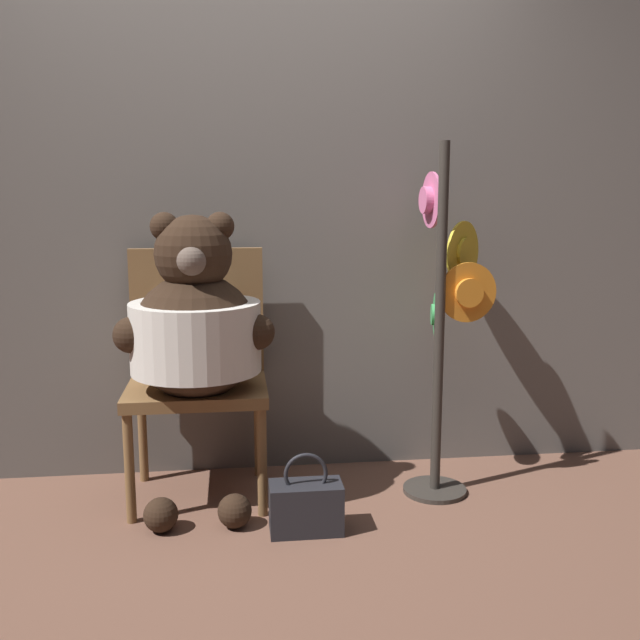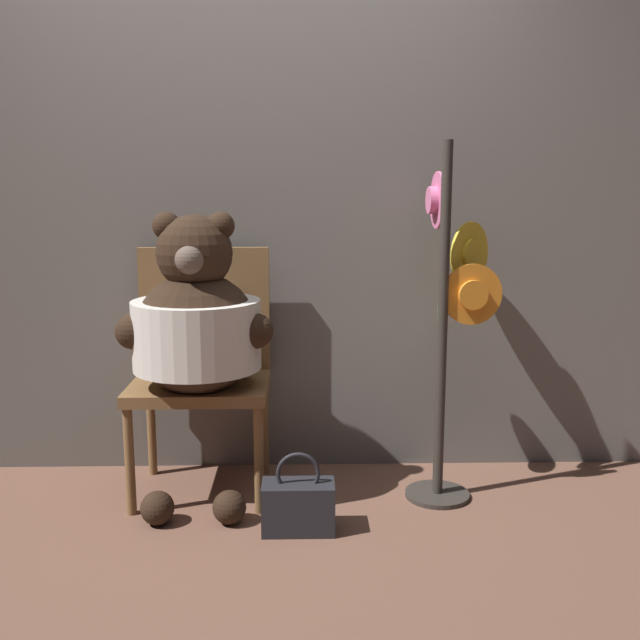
% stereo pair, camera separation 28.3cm
% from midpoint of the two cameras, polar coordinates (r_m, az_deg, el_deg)
% --- Properties ---
extents(ground_plane, '(14.00, 14.00, 0.00)m').
position_cam_midpoint_polar(ground_plane, '(3.03, -8.47, -15.68)').
color(ground_plane, brown).
extents(wall_back, '(8.00, 0.10, 2.53)m').
position_cam_midpoint_polar(wall_back, '(3.35, -8.78, 9.24)').
color(wall_back, '#66605B').
rests_on(wall_back, ground_plane).
extents(chair, '(0.59, 0.49, 1.07)m').
position_cam_midpoint_polar(chair, '(3.18, -12.32, -3.37)').
color(chair, brown).
rests_on(chair, ground_plane).
extents(teddy_bear, '(0.64, 0.57, 1.24)m').
position_cam_midpoint_polar(teddy_bear, '(2.98, -12.64, -0.73)').
color(teddy_bear, black).
rests_on(teddy_bear, ground_plane).
extents(hat_display_rack, '(0.39, 0.42, 1.52)m').
position_cam_midpoint_polar(hat_display_rack, '(3.12, 7.44, 0.72)').
color(hat_display_rack, '#332D28').
rests_on(hat_display_rack, ground_plane).
extents(handbag_on_ground, '(0.28, 0.15, 0.32)m').
position_cam_midpoint_polar(handbag_on_ground, '(2.88, -4.05, -14.67)').
color(handbag_on_ground, '#232328').
rests_on(handbag_on_ground, ground_plane).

